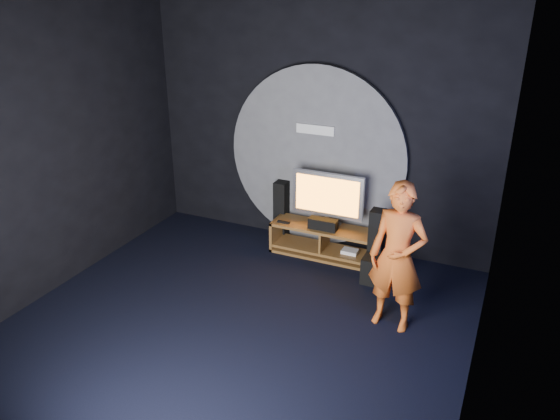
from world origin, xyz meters
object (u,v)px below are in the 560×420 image
object	(u,v)px
tower_speaker_left	(281,211)
subwoofer	(375,269)
media_console	(325,243)
player	(397,257)
tower_speaker_right	(376,242)
tv	(328,197)

from	to	relation	value
tower_speaker_left	subwoofer	distance (m)	1.78
media_console	player	xyz separation A→B (m)	(1.27, -1.25, 0.66)
tower_speaker_right	tv	bearing A→B (deg)	161.80
tv	subwoofer	xyz separation A→B (m)	(0.85, -0.47, -0.69)
media_console	tower_speaker_left	bearing A→B (deg)	162.06
subwoofer	player	xyz separation A→B (m)	(0.43, -0.84, 0.68)
tower_speaker_left	tower_speaker_right	size ratio (longest dim) A/B	1.00
media_console	tv	xyz separation A→B (m)	(-0.01, 0.07, 0.67)
tv	player	distance (m)	1.83
tower_speaker_left	tower_speaker_right	xyz separation A→B (m)	(1.56, -0.44, 0.00)
subwoofer	player	world-z (taller)	player
tower_speaker_right	media_console	bearing A→B (deg)	166.25
media_console	subwoofer	xyz separation A→B (m)	(0.84, -0.41, -0.02)
tower_speaker_left	player	world-z (taller)	player
tower_speaker_left	player	distance (m)	2.58
subwoofer	player	distance (m)	1.16
tower_speaker_right	player	bearing A→B (deg)	-64.91
media_console	subwoofer	bearing A→B (deg)	-25.65
tower_speaker_left	subwoofer	bearing A→B (deg)	-22.04
tv	tower_speaker_left	size ratio (longest dim) A/B	1.11
subwoofer	tv	bearing A→B (deg)	150.94
tv	tower_speaker_left	world-z (taller)	tv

